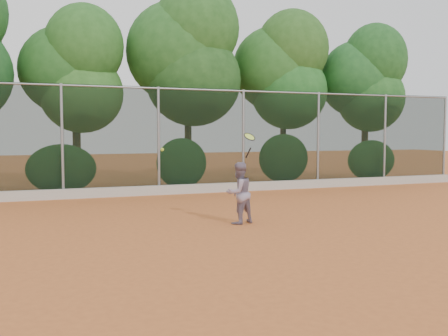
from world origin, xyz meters
name	(u,v)px	position (x,y,z in m)	size (l,w,h in m)	color
ground	(242,234)	(0.00, 0.00, 0.00)	(80.00, 80.00, 0.00)	#C5652E
concrete_curb	(160,190)	(0.00, 6.82, 0.15)	(24.00, 0.20, 0.30)	#B8B4AA
tennis_player	(239,193)	(0.39, 1.10, 0.68)	(0.66, 0.52, 1.36)	gray
chainlink_fence	(159,137)	(0.00, 7.00, 1.86)	(24.09, 0.09, 3.50)	black
foliage_backdrop	(130,65)	(-0.55, 8.98, 4.40)	(23.70, 3.63, 7.55)	#3A2916
tennis_racket	(249,139)	(0.59, 1.00, 1.88)	(0.32, 0.30, 0.56)	black
tennis_ball_in_flight	(162,150)	(-1.31, 1.18, 1.66)	(0.07, 0.07, 0.07)	#ACCC2E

